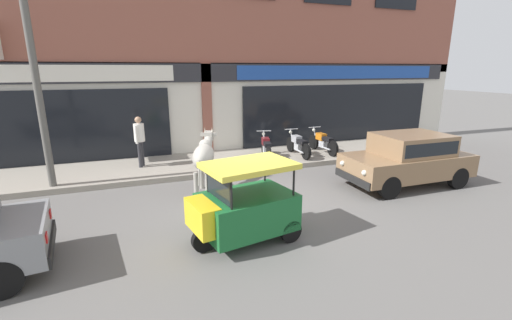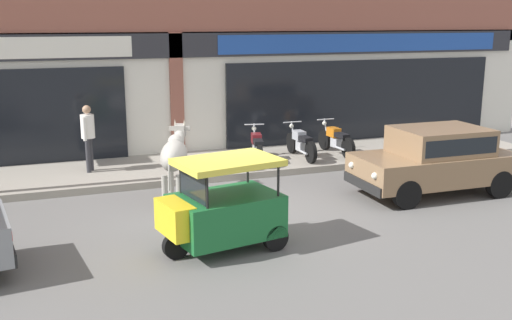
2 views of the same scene
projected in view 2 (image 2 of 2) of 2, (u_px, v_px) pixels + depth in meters
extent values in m
plane|color=#605E5B|center=(235.00, 211.00, 11.90)|extent=(90.00, 90.00, 0.00)
cube|color=gray|center=(191.00, 167.00, 15.18)|extent=(19.00, 2.81, 0.16)
cube|color=silver|center=(174.00, 95.00, 16.34)|extent=(23.00, 0.55, 3.40)
cube|color=#28282D|center=(175.00, 46.00, 15.75)|extent=(22.08, 0.08, 0.64)
cube|color=#8E5142|center=(177.00, 97.00, 16.08)|extent=(0.36, 0.12, 3.40)
cube|color=black|center=(364.00, 100.00, 18.06)|extent=(8.74, 0.10, 2.40)
cube|color=#1E479E|center=(367.00, 43.00, 17.65)|extent=(9.20, 0.05, 0.52)
ellipsoid|color=#9E998E|center=(174.00, 155.00, 12.19)|extent=(0.97, 1.49, 0.60)
sphere|color=#9E998E|center=(175.00, 142.00, 12.41)|extent=(0.32, 0.32, 0.32)
cylinder|color=#9E998E|center=(171.00, 181.00, 12.76)|extent=(0.12, 0.12, 0.72)
cylinder|color=#9E998E|center=(184.00, 181.00, 12.76)|extent=(0.12, 0.12, 0.72)
cylinder|color=#9E998E|center=(165.00, 193.00, 11.92)|extent=(0.12, 0.12, 0.72)
cylinder|color=#9E998E|center=(179.00, 193.00, 11.92)|extent=(0.12, 0.12, 0.72)
cylinder|color=#9E998E|center=(179.00, 140.00, 12.95)|extent=(0.39, 0.52, 0.43)
cube|color=#9E998E|center=(180.00, 130.00, 13.17)|extent=(0.33, 0.41, 0.26)
cube|color=slate|center=(181.00, 131.00, 13.35)|extent=(0.20, 0.19, 0.14)
cone|color=beige|center=(175.00, 123.00, 13.09)|extent=(0.09, 0.13, 0.19)
cone|color=beige|center=(184.00, 123.00, 13.09)|extent=(0.09, 0.13, 0.19)
cube|color=#9E998E|center=(172.00, 128.00, 13.08)|extent=(0.15, 0.09, 0.10)
cube|color=#9E998E|center=(187.00, 128.00, 13.07)|extent=(0.15, 0.09, 0.10)
cylinder|color=#9E998E|center=(169.00, 175.00, 11.52)|extent=(0.09, 0.17, 0.60)
cube|color=black|center=(8.00, 245.00, 9.10)|extent=(0.31, 1.52, 0.20)
cube|color=red|center=(11.00, 235.00, 8.61)|extent=(0.05, 0.16, 0.14)
cube|color=red|center=(4.00, 215.00, 9.47)|extent=(0.05, 0.16, 0.14)
cylinder|color=black|center=(407.00, 194.00, 12.00)|extent=(0.60, 0.19, 0.60)
cylinder|color=black|center=(370.00, 177.00, 13.33)|extent=(0.60, 0.19, 0.60)
cylinder|color=black|center=(499.00, 184.00, 12.75)|extent=(0.60, 0.19, 0.60)
cylinder|color=black|center=(456.00, 169.00, 14.07)|extent=(0.60, 0.19, 0.60)
cube|color=#846647|center=(434.00, 167.00, 12.97)|extent=(3.52, 1.64, 0.60)
cube|color=#846647|center=(440.00, 141.00, 12.87)|extent=(1.92, 1.46, 0.56)
cube|color=black|center=(440.00, 141.00, 12.87)|extent=(1.76, 1.48, 0.35)
cube|color=black|center=(364.00, 184.00, 12.46)|extent=(0.14, 1.52, 0.20)
cube|color=black|center=(498.00, 170.00, 13.58)|extent=(0.14, 1.52, 0.20)
sphere|color=silver|center=(375.00, 176.00, 11.94)|extent=(0.14, 0.14, 0.14)
sphere|color=silver|center=(352.00, 165.00, 12.82)|extent=(0.14, 0.14, 0.14)
cube|color=red|center=(485.00, 152.00, 13.97)|extent=(0.03, 0.16, 0.14)
cylinder|color=black|center=(176.00, 246.00, 9.51)|extent=(0.45, 0.20, 0.44)
cylinder|color=black|center=(276.00, 238.00, 9.85)|extent=(0.45, 0.20, 0.44)
cylinder|color=black|center=(244.00, 220.00, 10.72)|extent=(0.45, 0.20, 0.44)
cube|color=#19602D|center=(226.00, 215.00, 9.88)|extent=(1.90, 1.46, 0.70)
cube|color=yellow|center=(175.00, 219.00, 9.41)|extent=(0.52, 0.92, 0.52)
cylinder|color=black|center=(207.00, 191.00, 9.04)|extent=(0.04, 0.04, 0.55)
cylinder|color=black|center=(181.00, 177.00, 9.86)|extent=(0.04, 0.04, 0.55)
cylinder|color=black|center=(278.00, 180.00, 9.68)|extent=(0.04, 0.04, 0.55)
cylinder|color=black|center=(248.00, 167.00, 10.50)|extent=(0.04, 0.04, 0.55)
cube|color=#DBCC42|center=(228.00, 162.00, 9.70)|extent=(1.79, 1.38, 0.10)
cube|color=black|center=(193.00, 184.00, 9.45)|extent=(0.20, 0.92, 0.50)
cylinder|color=black|center=(254.00, 146.00, 15.92)|extent=(0.23, 0.57, 0.56)
cylinder|color=black|center=(260.00, 156.00, 14.71)|extent=(0.23, 0.57, 0.56)
cube|color=#B2B5BA|center=(257.00, 149.00, 15.29)|extent=(0.27, 0.36, 0.24)
cube|color=maroon|center=(256.00, 138.00, 15.38)|extent=(0.33, 0.45, 0.24)
cube|color=black|center=(258.00, 142.00, 15.00)|extent=(0.34, 0.56, 0.12)
cylinder|color=#B2B5BA|center=(254.00, 135.00, 15.79)|extent=(0.10, 0.27, 0.59)
cylinder|color=#B2B5BA|center=(254.00, 124.00, 15.77)|extent=(0.51, 0.15, 0.03)
sphere|color=silver|center=(254.00, 129.00, 15.85)|extent=(0.12, 0.12, 0.12)
cylinder|color=#B2B5BA|center=(254.00, 156.00, 14.94)|extent=(0.17, 0.48, 0.06)
cylinder|color=black|center=(292.00, 143.00, 16.29)|extent=(0.11, 0.56, 0.56)
cylinder|color=black|center=(311.00, 152.00, 15.14)|extent=(0.11, 0.56, 0.56)
cube|color=#B2B5BA|center=(301.00, 146.00, 15.69)|extent=(0.21, 0.32, 0.24)
cube|color=#A8AAB2|center=(299.00, 135.00, 15.77)|extent=(0.25, 0.40, 0.24)
cube|color=black|center=(305.00, 139.00, 15.41)|extent=(0.23, 0.52, 0.12)
cylinder|color=#B2B5BA|center=(293.00, 132.00, 16.16)|extent=(0.04, 0.27, 0.59)
cylinder|color=#B2B5BA|center=(292.00, 122.00, 16.14)|extent=(0.52, 0.04, 0.03)
sphere|color=silver|center=(292.00, 126.00, 16.22)|extent=(0.12, 0.12, 0.12)
cylinder|color=#B2B5BA|center=(303.00, 152.00, 15.34)|extent=(0.07, 0.48, 0.06)
cylinder|color=black|center=(325.00, 140.00, 16.72)|extent=(0.13, 0.56, 0.56)
cylinder|color=black|center=(348.00, 148.00, 15.60)|extent=(0.13, 0.56, 0.56)
cube|color=#B2B5BA|center=(336.00, 143.00, 16.13)|extent=(0.22, 0.33, 0.24)
cube|color=orange|center=(334.00, 132.00, 16.22)|extent=(0.26, 0.41, 0.24)
cube|color=black|center=(341.00, 135.00, 15.86)|extent=(0.24, 0.53, 0.12)
cylinder|color=#B2B5BA|center=(326.00, 130.00, 16.60)|extent=(0.05, 0.27, 0.59)
cylinder|color=#B2B5BA|center=(326.00, 119.00, 16.57)|extent=(0.52, 0.06, 0.03)
sphere|color=silver|center=(324.00, 123.00, 16.65)|extent=(0.12, 0.12, 0.12)
cylinder|color=#B2B5BA|center=(340.00, 148.00, 15.79)|extent=(0.08, 0.48, 0.06)
cylinder|color=#2D2D33|center=(88.00, 156.00, 14.19)|extent=(0.11, 0.11, 0.82)
cylinder|color=#2D2D33|center=(91.00, 154.00, 14.36)|extent=(0.11, 0.11, 0.82)
cylinder|color=silver|center=(88.00, 126.00, 14.12)|extent=(0.32, 0.32, 0.56)
cylinder|color=silver|center=(84.00, 129.00, 13.92)|extent=(0.08, 0.08, 0.56)
cylinder|color=silver|center=(91.00, 126.00, 14.33)|extent=(0.08, 0.08, 0.56)
sphere|color=tan|center=(86.00, 110.00, 14.03)|extent=(0.20, 0.20, 0.20)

